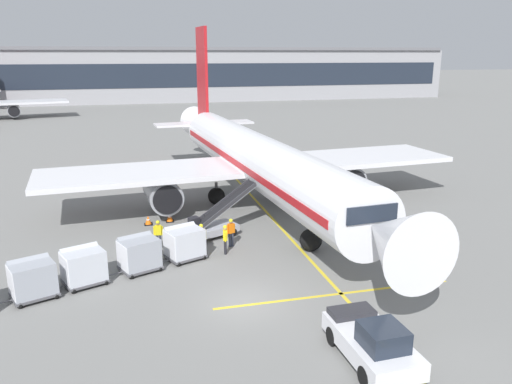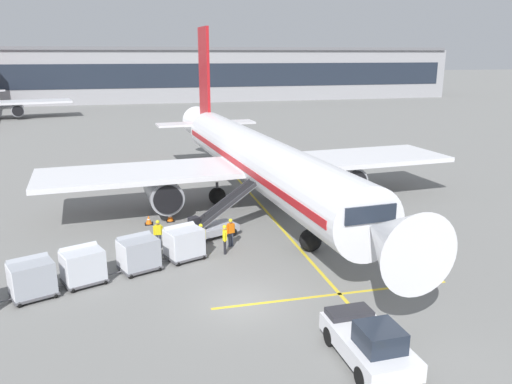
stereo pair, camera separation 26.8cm
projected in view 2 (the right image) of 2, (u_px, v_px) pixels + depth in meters
The scene contains 17 objects.
ground_plane at pixel (242, 302), 23.68m from camera, with size 600.00×600.00×0.00m, color slate.
parked_airplane at pixel (255, 159), 38.24m from camera, with size 31.74×41.25×13.77m.
belt_loader at pixel (213, 223), 31.98m from camera, with size 5.28×3.21×3.23m.
baggage_cart_lead at pixel (184, 242), 28.45m from camera, with size 2.82×2.24×1.91m.
baggage_cart_second at pixel (138, 253), 26.92m from camera, with size 2.82×2.24×1.91m.
baggage_cart_third at pixel (83, 265), 25.37m from camera, with size 2.82×2.24×1.91m.
baggage_cart_fourth at pixel (32, 278), 23.94m from camera, with size 2.82×2.24×1.91m.
pushback_tug at pixel (369, 342), 18.90m from camera, with size 2.25×4.47×1.83m.
ground_crew_by_loader at pixel (201, 236), 29.38m from camera, with size 0.55×0.34×1.74m.
ground_crew_by_carts at pixel (225, 237), 29.17m from camera, with size 0.30×0.56×1.74m.
ground_crew_marshaller at pixel (231, 231), 30.28m from camera, with size 0.54×0.36×1.74m.
ground_crew_wingwalker at pixel (158, 232), 30.01m from camera, with size 0.56×0.30×1.74m.
safety_cone_engine_keepout at pixel (149, 220), 34.39m from camera, with size 0.55×0.55×0.63m.
safety_cone_wingtip at pixel (170, 217), 35.00m from camera, with size 0.55×0.55×0.63m.
apron_guidance_line_lead_in at pixel (262, 206), 38.55m from camera, with size 0.20×110.00×0.01m.
apron_guidance_line_stop_bar at pixel (335, 294), 24.43m from camera, with size 12.00×0.20×0.01m.
terminal_building at pixel (165, 74), 125.43m from camera, with size 142.74×20.73×12.61m.
Camera 2 is at (-4.52, -21.02, 11.20)m, focal length 35.68 mm.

